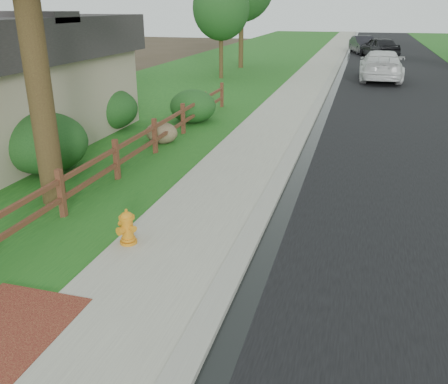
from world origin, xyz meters
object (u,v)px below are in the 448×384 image
(fire_hydrant, at_px, (127,228))
(dark_car_mid, at_px, (379,47))
(white_suv, at_px, (381,65))
(ranch_fence, at_px, (137,145))

(fire_hydrant, relative_size, dark_car_mid, 0.14)
(white_suv, height_order, dark_car_mid, white_suv)
(ranch_fence, relative_size, fire_hydrant, 24.81)
(ranch_fence, relative_size, dark_car_mid, 3.36)
(ranch_fence, distance_m, fire_hydrant, 4.80)
(dark_car_mid, bearing_deg, white_suv, 67.88)
(ranch_fence, xyz_separation_m, white_suv, (6.79, 18.89, 0.26))
(ranch_fence, xyz_separation_m, dark_car_mid, (6.92, 32.40, 0.26))
(white_suv, bearing_deg, fire_hydrant, 77.20)
(fire_hydrant, bearing_deg, white_suv, 78.13)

